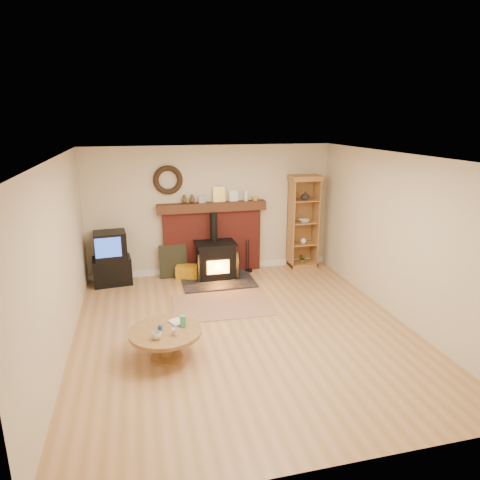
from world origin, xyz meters
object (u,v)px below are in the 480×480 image
object	(u,v)px
tv_unit	(111,259)
wood_stove	(216,261)
coffee_table	(166,335)
curio_cabinet	(303,222)

from	to	relation	value
tv_unit	wood_stove	bearing A→B (deg)	-5.54
tv_unit	coffee_table	bearing A→B (deg)	-74.75
wood_stove	coffee_table	xyz separation A→B (m)	(-1.19, -2.78, -0.03)
wood_stove	coffee_table	world-z (taller)	wood_stove
wood_stove	curio_cabinet	world-z (taller)	curio_cabinet
tv_unit	curio_cabinet	bearing A→B (deg)	1.27
curio_cabinet	coffee_table	size ratio (longest dim) A/B	2.05
wood_stove	coffee_table	bearing A→B (deg)	-113.20
wood_stove	tv_unit	distance (m)	2.01
tv_unit	curio_cabinet	xyz separation A→B (m)	(3.93, 0.09, 0.49)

